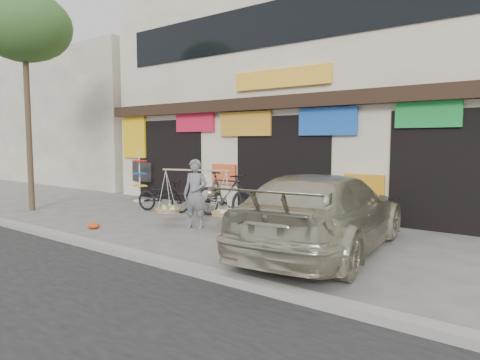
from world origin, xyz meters
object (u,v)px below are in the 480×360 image
Objects in this scene: bike_2 at (281,201)px; bike_0 at (163,196)px; suv at (325,213)px; street_tree at (24,27)px; street_vendor at (195,197)px; display_rack at (140,181)px; bike_1 at (225,195)px.

bike_0 is at bearing 107.96° from bike_2.
suv is at bearing -116.07° from bike_0.
street_tree reaches higher than bike_0.
bike_0 is at bearing 33.38° from street_tree.
street_vendor is 1.11× the size of bike_0.
display_rack is at bearing 95.42° from bike_2.
display_rack is (-4.26, 0.71, 0.06)m from bike_1.
bike_1 is at bearing 24.80° from street_tree.
suv reaches higher than bike_0.
street_tree is 5.58m from display_rack.
suv is 3.10× the size of display_rack.
street_tree is 8.67m from bike_2.
bike_2 is at bearing -96.13° from bike_0.
bike_0 is (3.24, 2.14, -4.73)m from street_tree.
street_tree reaches higher than street_vendor.
street_tree is 9.95m from suv.
suv is at bearing -120.34° from bike_2.
suv is (3.30, -0.13, -0.02)m from street_vendor.
bike_1 is 4.32m from display_rack.
street_vendor is at bearing -167.30° from bike_1.
street_tree is 3.05× the size of bike_1.
display_rack is (-4.55, 2.14, -0.07)m from street_vendor.
street_vendor is 1.15× the size of display_rack.
bike_1 is 1.63m from bike_2.
bike_1 is 0.93× the size of bike_2.
street_vendor is at bearing 10.26° from street_tree.
street_vendor is 5.03m from display_rack.
display_rack reaches higher than bike_2.
street_vendor is 3.31m from suv.
display_rack is (-2.24, 1.00, 0.22)m from bike_0.
display_rack is at bearing 81.53° from bike_1.
bike_2 is (1.62, 0.17, -0.04)m from bike_1.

